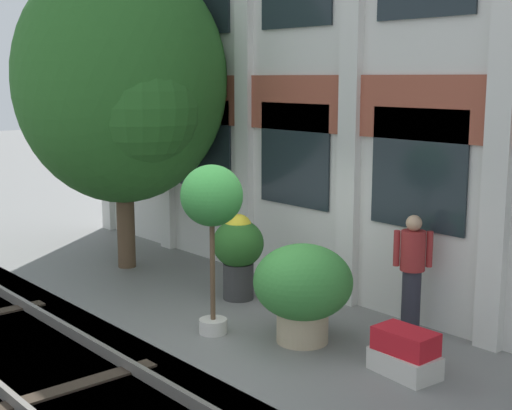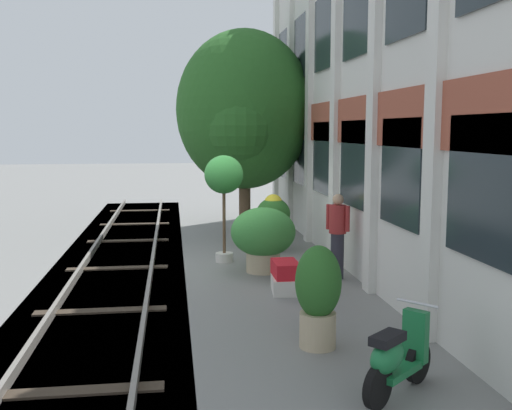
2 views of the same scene
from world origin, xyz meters
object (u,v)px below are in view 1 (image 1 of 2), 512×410
(potted_plant_glazed_jar, at_px, (303,286))
(resident_by_doorway, at_px, (412,271))
(potted_plant_ribbed_drum, at_px, (238,249))
(potted_plant_square_trough, at_px, (405,353))
(potted_plant_low_pan, at_px, (212,203))
(broadleaf_tree, at_px, (121,86))

(potted_plant_glazed_jar, xyz_separation_m, resident_by_doorway, (0.75, 1.36, 0.13))
(potted_plant_glazed_jar, distance_m, resident_by_doorway, 1.56)
(potted_plant_ribbed_drum, xyz_separation_m, potted_plant_square_trough, (3.61, -0.38, -0.56))
(potted_plant_low_pan, relative_size, resident_by_doorway, 1.41)
(potted_plant_ribbed_drum, xyz_separation_m, resident_by_doorway, (2.78, 0.81, 0.08))
(potted_plant_ribbed_drum, bearing_deg, resident_by_doorway, 16.17)
(potted_plant_ribbed_drum, height_order, potted_plant_glazed_jar, potted_plant_ribbed_drum)
(potted_plant_ribbed_drum, bearing_deg, potted_plant_glazed_jar, -15.27)
(potted_plant_square_trough, relative_size, potted_plant_glazed_jar, 0.64)
(potted_plant_square_trough, bearing_deg, broadleaf_tree, 179.61)
(broadleaf_tree, distance_m, resident_by_doorway, 6.29)
(broadleaf_tree, height_order, potted_plant_low_pan, broadleaf_tree)
(broadleaf_tree, distance_m, potted_plant_glazed_jar, 5.57)
(potted_plant_ribbed_drum, height_order, potted_plant_low_pan, potted_plant_low_pan)
(potted_plant_square_trough, height_order, resident_by_doorway, resident_by_doorway)
(potted_plant_glazed_jar, relative_size, resident_by_doorway, 0.80)
(broadleaf_tree, distance_m, potted_plant_square_trough, 7.20)
(potted_plant_low_pan, bearing_deg, resident_by_doorway, 49.05)
(potted_plant_ribbed_drum, xyz_separation_m, potted_plant_glazed_jar, (2.03, -0.55, -0.05))
(potted_plant_low_pan, distance_m, potted_plant_glazed_jar, 1.66)
(potted_plant_low_pan, height_order, resident_by_doorway, potted_plant_low_pan)
(broadleaf_tree, height_order, potted_plant_square_trough, broadleaf_tree)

